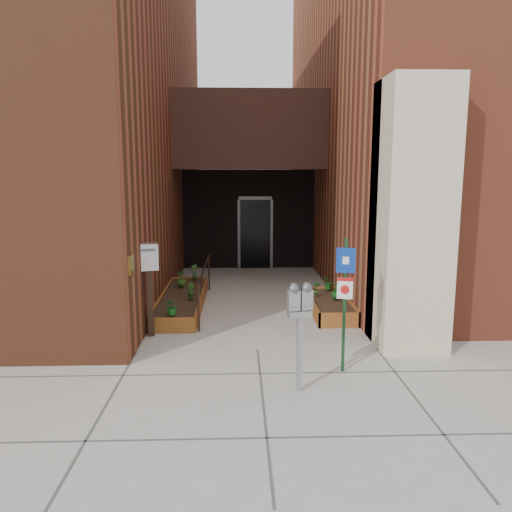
{
  "coord_description": "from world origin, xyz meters",
  "views": [
    {
      "loc": [
        -0.3,
        -7.92,
        2.92
      ],
      "look_at": [
        0.04,
        1.8,
        1.28
      ],
      "focal_mm": 35.0,
      "sensor_mm": 36.0,
      "label": 1
    }
  ],
  "objects": [
    {
      "name": "sign_post",
      "position": [
        1.23,
        -0.95,
        1.23
      ],
      "size": [
        0.27,
        0.09,
        1.99
      ],
      "color": "#133419",
      "rests_on": "ground"
    },
    {
      "name": "shrub_left_a",
      "position": [
        -1.54,
        1.1,
        0.46
      ],
      "size": [
        0.36,
        0.36,
        0.33
      ],
      "primitive_type": "imported",
      "rotation": [
        0.0,
        0.0,
        0.27
      ],
      "color": "#1C621D",
      "rests_on": "planter_left"
    },
    {
      "name": "shrub_left_b",
      "position": [
        -1.32,
        2.33,
        0.46
      ],
      "size": [
        0.24,
        0.24,
        0.32
      ],
      "primitive_type": "imported",
      "rotation": [
        0.0,
        0.0,
        2.0
      ],
      "color": "#205217",
      "rests_on": "planter_left"
    },
    {
      "name": "shrub_left_d",
      "position": [
        -1.41,
        4.18,
        0.5
      ],
      "size": [
        0.29,
        0.29,
        0.39
      ],
      "primitive_type": "imported",
      "rotation": [
        0.0,
        0.0,
        5.59
      ],
      "color": "#235819",
      "rests_on": "planter_left"
    },
    {
      "name": "handrail",
      "position": [
        -1.05,
        2.65,
        0.75
      ],
      "size": [
        0.04,
        3.34,
        0.9
      ],
      "color": "black",
      "rests_on": "ground"
    },
    {
      "name": "shrub_right_b",
      "position": [
        1.37,
        2.5,
        0.45
      ],
      "size": [
        0.17,
        0.17,
        0.3
      ],
      "primitive_type": "imported",
      "rotation": [
        0.0,
        0.0,
        3.08
      ],
      "color": "#27631C",
      "rests_on": "planter_right"
    },
    {
      "name": "planter_left",
      "position": [
        -1.55,
        2.7,
        0.13
      ],
      "size": [
        0.9,
        3.6,
        0.3
      ],
      "color": "brown",
      "rests_on": "ground"
    },
    {
      "name": "planter_right",
      "position": [
        1.6,
        2.2,
        0.13
      ],
      "size": [
        0.8,
        2.2,
        0.3
      ],
      "color": "brown",
      "rests_on": "ground"
    },
    {
      "name": "shrub_right_a",
      "position": [
        1.74,
        2.18,
        0.48
      ],
      "size": [
        0.22,
        0.22,
        0.36
      ],
      "primitive_type": "imported",
      "rotation": [
        0.0,
        0.0,
        1.47
      ],
      "color": "#164F17",
      "rests_on": "planter_right"
    },
    {
      "name": "ground",
      "position": [
        0.0,
        0.0,
        0.0
      ],
      "size": [
        80.0,
        80.0,
        0.0
      ],
      "primitive_type": "plane",
      "color": "#9E9991",
      "rests_on": "ground"
    },
    {
      "name": "payment_dropbox",
      "position": [
        -1.9,
        0.8,
        1.22
      ],
      "size": [
        0.38,
        0.32,
        1.69
      ],
      "color": "black",
      "rests_on": "ground"
    },
    {
      "name": "parking_meter",
      "position": [
        0.5,
        -1.59,
        1.16
      ],
      "size": [
        0.35,
        0.19,
        1.5
      ],
      "color": "gray",
      "rests_on": "ground"
    },
    {
      "name": "architecture",
      "position": [
        -0.18,
        6.89,
        4.98
      ],
      "size": [
        20.0,
        14.6,
        10.0
      ],
      "color": "brown",
      "rests_on": "ground"
    },
    {
      "name": "shrub_left_c",
      "position": [
        -1.65,
        3.48,
        0.48
      ],
      "size": [
        0.23,
        0.23,
        0.37
      ],
      "primitive_type": "imported",
      "rotation": [
        0.0,
        0.0,
        3.26
      ],
      "color": "#28601B",
      "rests_on": "planter_left"
    },
    {
      "name": "shrub_right_c",
      "position": [
        1.71,
        2.99,
        0.46
      ],
      "size": [
        0.34,
        0.34,
        0.32
      ],
      "primitive_type": "imported",
      "rotation": [
        0.0,
        0.0,
        4.51
      ],
      "color": "#185017",
      "rests_on": "planter_right"
    }
  ]
}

